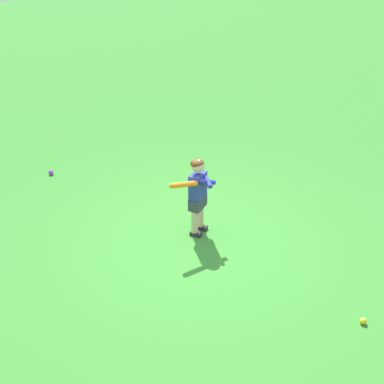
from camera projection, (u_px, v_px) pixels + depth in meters
ground_plane at (199, 240)px, 6.77m from camera, size 40.00×40.00×0.00m
child_batter at (198, 190)px, 6.61m from camera, size 0.62×0.39×1.08m
play_ball_near_batter at (363, 321)px, 5.42m from camera, size 0.07×0.07×0.07m
play_ball_far_right at (51, 172)px, 8.36m from camera, size 0.08×0.08×0.08m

